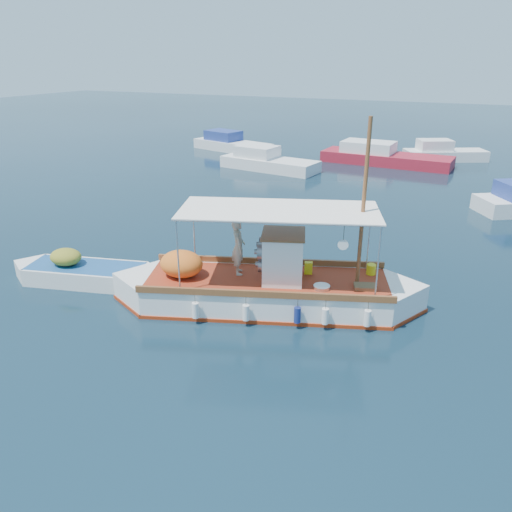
% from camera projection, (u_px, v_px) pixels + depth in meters
% --- Properties ---
extents(ground, '(160.00, 160.00, 0.00)m').
position_uv_depth(ground, '(267.00, 295.00, 17.16)').
color(ground, black).
rests_on(ground, ground).
extents(fishing_caique, '(9.76, 5.09, 6.29)m').
position_uv_depth(fishing_caique, '(265.00, 290.00, 16.28)').
color(fishing_caique, white).
rests_on(fishing_caique, ground).
extents(dinghy, '(5.58, 2.54, 1.40)m').
position_uv_depth(dinghy, '(85.00, 274.00, 18.05)').
color(dinghy, white).
rests_on(dinghy, ground).
extents(bg_boat_nw, '(7.37, 3.47, 1.80)m').
position_uv_depth(bg_boat_nw, '(267.00, 162.00, 35.76)').
color(bg_boat_nw, silver).
rests_on(bg_boat_nw, ground).
extents(bg_boat_n, '(9.68, 3.48, 1.80)m').
position_uv_depth(bg_boat_n, '(382.00, 157.00, 37.53)').
color(bg_boat_n, maroon).
rests_on(bg_boat_n, ground).
extents(bg_boat_far_w, '(7.60, 4.17, 1.80)m').
position_uv_depth(bg_boat_far_w, '(231.00, 145.00, 42.86)').
color(bg_boat_far_w, silver).
rests_on(bg_boat_far_w, ground).
extents(bg_boat_far_n, '(6.41, 4.53, 1.80)m').
position_uv_depth(bg_boat_far_n, '(443.00, 154.00, 38.79)').
color(bg_boat_far_n, silver).
rests_on(bg_boat_far_n, ground).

